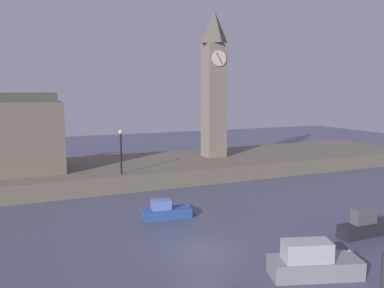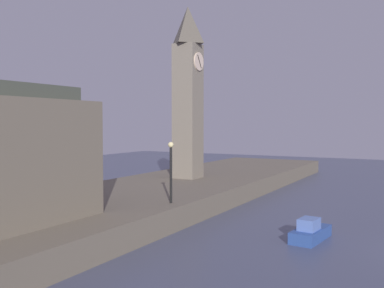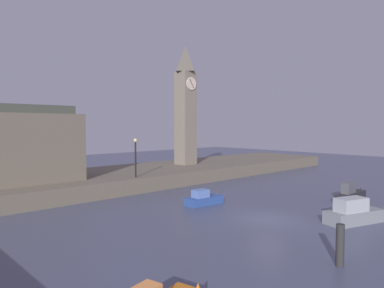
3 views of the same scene
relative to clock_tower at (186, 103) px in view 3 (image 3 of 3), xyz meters
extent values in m
plane|color=#474C66|center=(-10.79, -20.39, -9.58)|extent=(120.00, 120.00, 0.00)
cube|color=#6B6051|center=(-10.79, -0.39, -8.83)|extent=(70.00, 12.00, 1.50)
cube|color=slate|center=(0.00, 0.00, -1.98)|extent=(2.15, 2.15, 12.19)
cylinder|color=beige|center=(0.00, -1.13, 2.49)|extent=(1.63, 0.12, 1.63)
cube|color=black|center=(0.00, -1.20, 2.49)|extent=(0.74, 0.04, 1.14)
pyramid|color=#554E43|center=(0.00, 0.00, 5.82)|extent=(2.36, 2.36, 3.41)
cylinder|color=black|center=(-11.64, -5.34, -6.32)|extent=(0.16, 0.16, 3.51)
sphere|color=#F2E099|center=(-11.64, -5.34, -4.39)|extent=(0.36, 0.36, 0.36)
cylinder|color=#2B2B2B|center=(-15.27, -27.58, -8.57)|extent=(0.39, 0.39, 2.02)
cube|color=#2D4C93|center=(-10.58, -13.86, -9.25)|extent=(3.46, 1.68, 0.65)
cube|color=#5B7AC1|center=(-10.98, -13.86, -8.60)|extent=(1.40, 1.06, 0.65)
cone|color=#2D4C93|center=(-8.91, -13.86, -9.22)|extent=(1.31, 1.31, 0.83)
cube|color=gray|center=(-7.14, -24.96, -9.14)|extent=(4.52, 2.83, 0.88)
cube|color=#A8ADB2|center=(-7.65, -24.96, -8.24)|extent=(2.44, 1.75, 0.92)
cone|color=gray|center=(-5.03, -24.96, -9.10)|extent=(1.81, 1.81, 1.06)
cube|color=#232328|center=(-0.39, -21.96, -9.18)|extent=(4.31, 0.98, 0.80)
cube|color=#515156|center=(-0.91, -21.96, -8.31)|extent=(1.53, 0.68, 0.93)
cone|color=#232328|center=(1.76, -21.96, -9.14)|extent=(0.87, 0.87, 1.08)
camera|label=1|loc=(-19.65, -39.09, -0.84)|focal=37.38mm
camera|label=2|loc=(-35.11, -19.79, -3.01)|focal=41.12mm
camera|label=3|loc=(-31.80, -34.78, -2.87)|focal=33.24mm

